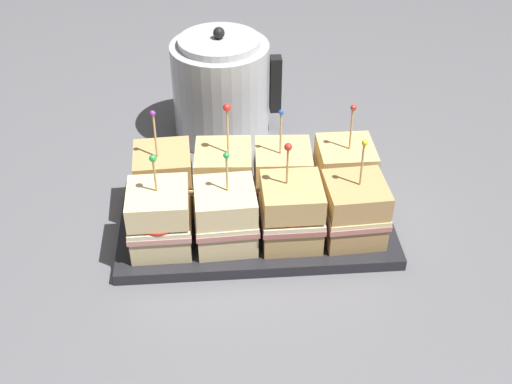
{
  "coord_description": "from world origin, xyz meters",
  "views": [
    {
      "loc": [
        -0.06,
        -0.75,
        0.65
      ],
      "look_at": [
        0.0,
        0.0,
        0.07
      ],
      "focal_mm": 45.0,
      "sensor_mm": 36.0,
      "label": 1
    }
  ],
  "objects_px": {
    "serving_platter": "(256,223)",
    "sandwich_front_center_right": "(291,213)",
    "sandwich_front_far_right": "(354,210)",
    "sandwich_back_far_right": "(344,171)",
    "sandwich_front_far_left": "(160,219)",
    "sandwich_front_center_left": "(226,216)",
    "sandwich_back_center_left": "(224,177)",
    "kettle_steel": "(221,88)",
    "sandwich_back_center_right": "(283,175)",
    "sandwich_back_far_left": "(164,179)"
  },
  "relations": [
    {
      "from": "sandwich_back_center_right",
      "to": "sandwich_front_center_left",
      "type": "bearing_deg",
      "value": -134.56
    },
    {
      "from": "sandwich_front_far_right",
      "to": "sandwich_back_far_left",
      "type": "xyz_separation_m",
      "value": [
        -0.28,
        0.09,
        0.0
      ]
    },
    {
      "from": "sandwich_back_center_left",
      "to": "kettle_steel",
      "type": "distance_m",
      "value": 0.24
    },
    {
      "from": "sandwich_front_center_left",
      "to": "sandwich_back_center_left",
      "type": "height_order",
      "value": "sandwich_back_center_left"
    },
    {
      "from": "sandwich_front_far_left",
      "to": "sandwich_back_far_right",
      "type": "bearing_deg",
      "value": 18.94
    },
    {
      "from": "sandwich_front_far_left",
      "to": "sandwich_back_center_right",
      "type": "distance_m",
      "value": 0.21
    },
    {
      "from": "sandwich_back_far_left",
      "to": "sandwich_back_center_left",
      "type": "relative_size",
      "value": 0.97
    },
    {
      "from": "sandwich_front_center_right",
      "to": "sandwich_back_far_right",
      "type": "xyz_separation_m",
      "value": [
        0.09,
        0.1,
        -0.0
      ]
    },
    {
      "from": "sandwich_back_center_left",
      "to": "sandwich_back_far_right",
      "type": "xyz_separation_m",
      "value": [
        0.19,
        0.0,
        -0.0
      ]
    },
    {
      "from": "sandwich_front_far_left",
      "to": "sandwich_back_center_right",
      "type": "height_order",
      "value": "sandwich_back_center_right"
    },
    {
      "from": "serving_platter",
      "to": "sandwich_front_center_left",
      "type": "xyz_separation_m",
      "value": [
        -0.05,
        -0.05,
        0.06
      ]
    },
    {
      "from": "serving_platter",
      "to": "kettle_steel",
      "type": "height_order",
      "value": "kettle_steel"
    },
    {
      "from": "sandwich_front_far_left",
      "to": "sandwich_back_far_right",
      "type": "height_order",
      "value": "sandwich_back_far_right"
    },
    {
      "from": "sandwich_front_far_right",
      "to": "sandwich_back_center_right",
      "type": "height_order",
      "value": "same"
    },
    {
      "from": "sandwich_front_far_right",
      "to": "sandwich_back_far_right",
      "type": "distance_m",
      "value": 0.09
    },
    {
      "from": "sandwich_back_center_left",
      "to": "sandwich_back_center_right",
      "type": "relative_size",
      "value": 1.07
    },
    {
      "from": "sandwich_back_center_left",
      "to": "sandwich_back_far_right",
      "type": "distance_m",
      "value": 0.19
    },
    {
      "from": "sandwich_front_far_left",
      "to": "sandwich_front_center_right",
      "type": "xyz_separation_m",
      "value": [
        0.19,
        0.0,
        0.0
      ]
    },
    {
      "from": "sandwich_front_center_left",
      "to": "sandwich_back_far_right",
      "type": "xyz_separation_m",
      "value": [
        0.19,
        0.1,
        0.0
      ]
    },
    {
      "from": "serving_platter",
      "to": "sandwich_back_far_left",
      "type": "bearing_deg",
      "value": 161.64
    },
    {
      "from": "sandwich_back_center_left",
      "to": "kettle_steel",
      "type": "bearing_deg",
      "value": 88.99
    },
    {
      "from": "kettle_steel",
      "to": "sandwich_front_center_left",
      "type": "bearing_deg",
      "value": -90.87
    },
    {
      "from": "sandwich_front_center_left",
      "to": "sandwich_back_center_left",
      "type": "bearing_deg",
      "value": 89.47
    },
    {
      "from": "sandwich_front_center_left",
      "to": "sandwich_back_center_left",
      "type": "distance_m",
      "value": 0.09
    },
    {
      "from": "sandwich_front_center_left",
      "to": "sandwich_front_center_right",
      "type": "distance_m",
      "value": 0.09
    },
    {
      "from": "sandwich_front_center_left",
      "to": "sandwich_back_center_left",
      "type": "xyz_separation_m",
      "value": [
        0.0,
        0.09,
        0.0
      ]
    },
    {
      "from": "sandwich_front_center_left",
      "to": "sandwich_front_far_right",
      "type": "distance_m",
      "value": 0.18
    },
    {
      "from": "sandwich_front_center_right",
      "to": "sandwich_back_far_left",
      "type": "relative_size",
      "value": 0.94
    },
    {
      "from": "sandwich_front_center_right",
      "to": "serving_platter",
      "type": "bearing_deg",
      "value": 134.08
    },
    {
      "from": "sandwich_back_center_left",
      "to": "sandwich_front_center_left",
      "type": "bearing_deg",
      "value": -90.53
    },
    {
      "from": "sandwich_back_center_right",
      "to": "sandwich_front_center_right",
      "type": "bearing_deg",
      "value": -88.55
    },
    {
      "from": "sandwich_front_far_left",
      "to": "serving_platter",
      "type": "bearing_deg",
      "value": 19.22
    },
    {
      "from": "serving_platter",
      "to": "sandwich_front_center_right",
      "type": "relative_size",
      "value": 2.52
    },
    {
      "from": "sandwich_front_center_right",
      "to": "sandwich_back_far_left",
      "type": "distance_m",
      "value": 0.21
    },
    {
      "from": "sandwich_back_center_left",
      "to": "sandwich_back_far_right",
      "type": "bearing_deg",
      "value": 1.09
    },
    {
      "from": "sandwich_front_far_right",
      "to": "sandwich_back_far_right",
      "type": "height_order",
      "value": "sandwich_back_far_right"
    },
    {
      "from": "sandwich_front_far_right",
      "to": "sandwich_back_far_right",
      "type": "bearing_deg",
      "value": 87.97
    },
    {
      "from": "sandwich_back_center_right",
      "to": "kettle_steel",
      "type": "relative_size",
      "value": 0.8
    },
    {
      "from": "serving_platter",
      "to": "kettle_steel",
      "type": "bearing_deg",
      "value": 98.57
    },
    {
      "from": "serving_platter",
      "to": "sandwich_front_center_right",
      "type": "distance_m",
      "value": 0.09
    },
    {
      "from": "sandwich_back_far_left",
      "to": "sandwich_front_center_right",
      "type": "bearing_deg",
      "value": -27.04
    },
    {
      "from": "sandwich_back_far_left",
      "to": "sandwich_front_center_left",
      "type": "bearing_deg",
      "value": -45.79
    },
    {
      "from": "sandwich_front_far_left",
      "to": "sandwich_front_center_left",
      "type": "relative_size",
      "value": 1.01
    },
    {
      "from": "sandwich_back_far_left",
      "to": "sandwich_back_far_right",
      "type": "relative_size",
      "value": 1.04
    },
    {
      "from": "sandwich_back_far_left",
      "to": "sandwich_back_center_left",
      "type": "bearing_deg",
      "value": -0.88
    },
    {
      "from": "sandwich_front_far_left",
      "to": "sandwich_back_center_left",
      "type": "relative_size",
      "value": 0.88
    },
    {
      "from": "serving_platter",
      "to": "sandwich_front_far_right",
      "type": "distance_m",
      "value": 0.16
    },
    {
      "from": "sandwich_back_far_right",
      "to": "kettle_steel",
      "type": "relative_size",
      "value": 0.8
    },
    {
      "from": "sandwich_front_far_right",
      "to": "serving_platter",
      "type": "bearing_deg",
      "value": 161.2
    },
    {
      "from": "sandwich_front_center_left",
      "to": "sandwich_front_center_right",
      "type": "relative_size",
      "value": 0.95
    }
  ]
}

